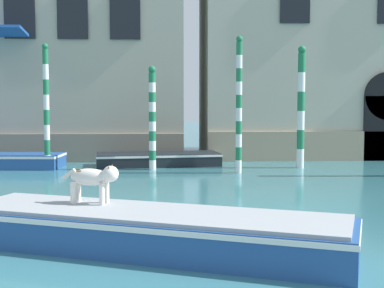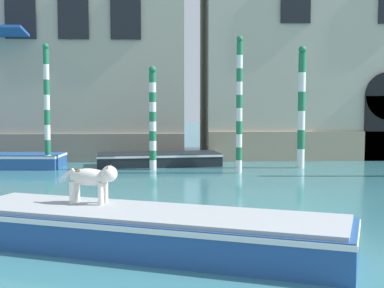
# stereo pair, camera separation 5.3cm
# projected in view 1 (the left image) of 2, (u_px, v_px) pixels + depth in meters

# --- Properties ---
(boat_foreground) EXTENTS (6.60, 3.86, 0.64)m
(boat_foreground) POSITION_uv_depth(u_px,v_px,m) (150.00, 229.00, 8.52)
(boat_foreground) COLOR #234C8C
(boat_foreground) RESTS_ON ground_plane
(dog_on_deck) EXTENTS (0.99, 0.47, 0.68)m
(dog_on_deck) POSITION_uv_depth(u_px,v_px,m) (94.00, 178.00, 9.07)
(dog_on_deck) COLOR silver
(dog_on_deck) RESTS_ON boat_foreground
(boat_moored_far) EXTENTS (4.72, 2.20, 0.47)m
(boat_moored_far) POSITION_uv_depth(u_px,v_px,m) (158.00, 159.00, 19.88)
(boat_moored_far) COLOR black
(boat_moored_far) RESTS_ON ground_plane
(mooring_pole_0) EXTENTS (0.25, 0.25, 3.61)m
(mooring_pole_0) POSITION_uv_depth(u_px,v_px,m) (152.00, 118.00, 18.56)
(mooring_pole_0) COLOR white
(mooring_pole_0) RESTS_ON ground_plane
(mooring_pole_1) EXTENTS (0.21, 0.21, 4.53)m
(mooring_pole_1) POSITION_uv_depth(u_px,v_px,m) (239.00, 104.00, 17.63)
(mooring_pole_1) COLOR white
(mooring_pole_1) RESTS_ON ground_plane
(mooring_pole_3) EXTENTS (0.21, 0.21, 4.38)m
(mooring_pole_3) POSITION_uv_depth(u_px,v_px,m) (46.00, 107.00, 18.49)
(mooring_pole_3) COLOR white
(mooring_pole_3) RESTS_ON ground_plane
(mooring_pole_5) EXTENTS (0.27, 0.27, 4.35)m
(mooring_pole_5) POSITION_uv_depth(u_px,v_px,m) (301.00, 107.00, 19.04)
(mooring_pole_5) COLOR white
(mooring_pole_5) RESTS_ON ground_plane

